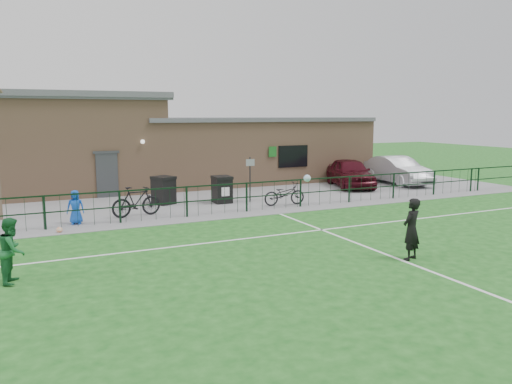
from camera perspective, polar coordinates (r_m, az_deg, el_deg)
name	(u,v)px	position (r m, az deg, el deg)	size (l,w,h in m)	color
ground	(341,271)	(12.88, 9.65, -8.85)	(90.00, 90.00, 0.00)	#19561A
paving_strip	(183,194)	(24.87, -8.39, -0.21)	(34.00, 13.00, 0.02)	gray
pitch_line_touch	(226,215)	(19.57, -3.50, -2.61)	(28.00, 0.10, 0.01)	white
pitch_line_mid	(269,236)	(16.18, 1.52, -5.03)	(28.00, 0.10, 0.01)	white
pitch_line_perp	(403,261)	(14.08, 16.41, -7.54)	(0.10, 16.00, 0.01)	white
perimeter_fence	(223,199)	(19.64, -3.74, -0.80)	(28.00, 0.10, 1.20)	black
wheelie_bin_left	(164,191)	(22.06, -10.52, 0.09)	(0.74, 0.84, 1.13)	black
wheelie_bin_right	(222,190)	(22.07, -3.92, 0.19)	(0.73, 0.82, 1.10)	black
sign_post	(250,179)	(22.22, -0.69, 1.44)	(0.06, 0.06, 2.00)	black
car_maroon	(350,173)	(27.32, 10.71, 2.18)	(1.81, 4.49, 1.53)	#410B15
car_silver	(397,170)	(29.15, 15.81, 2.42)	(1.62, 4.66, 1.54)	#A6A7AD
bicycle_d	(136,201)	(19.57, -13.51, -1.06)	(0.55, 1.93, 1.16)	black
bicycle_e	(284,194)	(21.47, 3.26, -0.22)	(0.65, 1.85, 0.97)	black
spectator_child	(75,207)	(18.86, -19.93, -1.63)	(0.60, 0.39, 1.22)	blue
goalkeeper_kick	(408,228)	(14.07, 17.03, -3.93)	(1.97, 3.35, 2.07)	black
outfield_player	(12,250)	(12.96, -26.08, -5.99)	(0.75, 0.58, 1.54)	#1B612F
ball_ground	(59,230)	(17.80, -21.55, -4.05)	(0.20, 0.20, 0.20)	silver
clubhouse	(149,146)	(27.29, -12.12, 5.16)	(24.25, 5.40, 4.96)	tan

